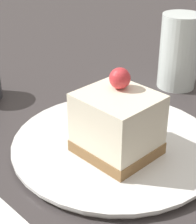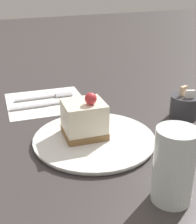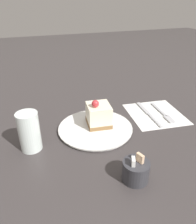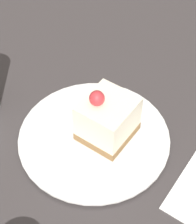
# 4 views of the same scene
# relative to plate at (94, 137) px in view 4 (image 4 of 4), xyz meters

# --- Properties ---
(ground_plane) EXTENTS (4.00, 4.00, 0.00)m
(ground_plane) POSITION_rel_plate_xyz_m (-0.01, 0.03, -0.01)
(ground_plane) COLOR #383333
(plate) EXTENTS (0.25, 0.25, 0.01)m
(plate) POSITION_rel_plate_xyz_m (0.00, 0.00, 0.00)
(plate) COLOR silver
(plate) RESTS_ON ground_plane
(cake_slice) EXTENTS (0.09, 0.09, 0.10)m
(cake_slice) POSITION_rel_plate_xyz_m (-0.02, -0.01, 0.04)
(cake_slice) COLOR olive
(cake_slice) RESTS_ON plate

